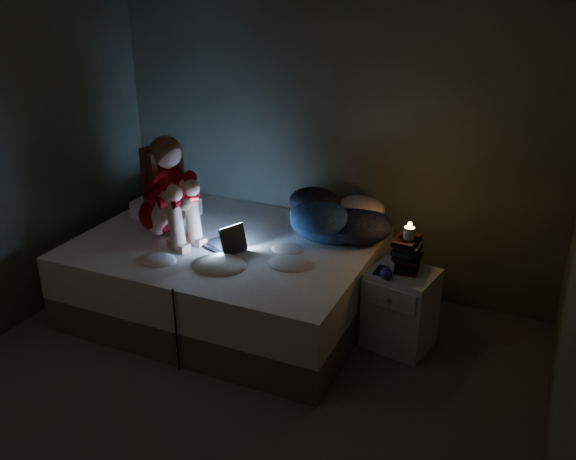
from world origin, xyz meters
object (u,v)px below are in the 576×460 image
Objects in this scene: bed at (227,276)px; candle at (409,233)px; phone at (382,272)px; nightstand at (400,309)px; laptop at (222,234)px; woman at (159,185)px.

candle is (1.32, 0.11, 0.55)m from bed.
phone is (1.18, -0.01, 0.28)m from bed.
laptop is at bearing -161.66° from nightstand.
woman is 1.82m from candle.
candle is at bearing 26.05° from woman.
bed is at bearing -175.42° from candle.
woman is at bearing -158.49° from laptop.
woman reaches higher than laptop.
laptop is 1.34m from nightstand.
laptop is at bearing -170.37° from candle.
phone is at bearing -0.25° from bed.
laptop is 1.30m from candle.
bed is 1.43m from candle.
phone reaches higher than nightstand.
woman is at bearing 175.23° from phone.
laptop is 1.15m from phone.
laptop is 3.77× the size of candle.
candle is 0.32m from phone.
nightstand is 0.33m from phone.
phone is at bearing 22.79° from woman.
laptop reaches higher than bed.
nightstand is (1.80, 0.17, -0.69)m from woman.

